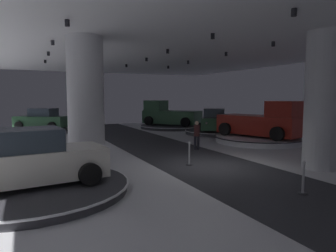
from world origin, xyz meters
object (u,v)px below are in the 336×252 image
at_px(pickup_truck_mid_right, 264,122).
at_px(display_platform_deep_left, 42,130).
at_px(display_car_far_right, 214,120).
at_px(display_platform_near_left, 34,188).
at_px(column_right, 323,101).
at_px(display_platform_deep_right, 172,126).
at_px(column_left, 86,101).
at_px(display_platform_far_right, 214,132).
at_px(display_car_near_left, 32,160).
at_px(display_car_deep_left, 42,120).
at_px(visitor_walking_near, 197,133).
at_px(pickup_truck_deep_right, 169,115).
at_px(display_platform_mid_right, 259,139).

distance_m(pickup_truck_mid_right, display_platform_deep_left, 17.59).
bearing_deg(display_car_far_right, display_platform_near_left, -142.28).
bearing_deg(column_right, display_platform_deep_left, 116.98).
distance_m(display_platform_deep_right, display_platform_deep_left, 11.36).
bearing_deg(column_left, display_platform_far_right, 30.79).
relative_size(display_platform_deep_right, display_platform_deep_left, 1.11).
relative_size(column_right, display_car_near_left, 1.26).
distance_m(display_car_deep_left, visitor_walking_near, 14.67).
xyz_separation_m(pickup_truck_deep_right, display_car_near_left, (-12.21, -16.21, -0.19)).
xyz_separation_m(pickup_truck_deep_right, display_platform_deep_left, (-11.07, 1.19, -1.06)).
bearing_deg(display_car_far_right, display_car_deep_left, 149.98).
bearing_deg(display_platform_deep_right, display_car_far_right, -80.33).
bearing_deg(display_platform_mid_right, column_left, -171.45).
height_order(display_car_deep_left, display_car_near_left, display_car_deep_left).
bearing_deg(display_platform_far_right, display_car_far_right, 54.94).
height_order(pickup_truck_deep_right, display_platform_far_right, pickup_truck_deep_right).
height_order(display_platform_deep_right, visitor_walking_near, visitor_walking_near).
height_order(column_right, display_car_far_right, column_right).
bearing_deg(display_platform_deep_right, column_left, -129.56).
relative_size(display_platform_mid_right, display_platform_deep_left, 1.05).
height_order(pickup_truck_mid_right, display_car_deep_left, pickup_truck_mid_right).
bearing_deg(display_platform_deep_right, pickup_truck_mid_right, -83.43).
bearing_deg(display_car_near_left, display_platform_far_right, 37.64).
relative_size(column_right, display_car_far_right, 1.23).
xyz_separation_m(pickup_truck_mid_right, display_car_near_left, (-13.66, -5.10, -0.27)).
height_order(column_left, display_platform_deep_left, column_left).
bearing_deg(display_car_deep_left, display_platform_deep_left, 146.08).
xyz_separation_m(column_left, pickup_truck_deep_right, (9.92, 12.50, -1.53)).
distance_m(display_platform_deep_left, display_car_near_left, 17.45).
bearing_deg(display_platform_deep_left, display_platform_deep_right, -7.27).
bearing_deg(display_car_near_left, pickup_truck_mid_right, 20.46).
bearing_deg(pickup_truck_deep_right, display_platform_deep_right, -51.43).
relative_size(display_platform_deep_right, display_car_far_right, 1.34).
bearing_deg(display_car_near_left, display_platform_mid_right, 21.72).
bearing_deg(display_platform_near_left, column_left, 58.57).
distance_m(pickup_truck_deep_right, visitor_walking_near, 12.16).
distance_m(display_platform_mid_right, display_platform_deep_left, 17.27).
xyz_separation_m(column_left, pickup_truck_mid_right, (11.37, 1.39, -1.44)).
relative_size(pickup_truck_mid_right, pickup_truck_deep_right, 1.04).
xyz_separation_m(column_left, display_platform_deep_left, (-1.15, 13.69, -2.59)).
relative_size(display_platform_deep_left, display_platform_near_left, 0.95).
xyz_separation_m(display_platform_deep_right, display_platform_near_left, (-12.38, -15.95, -0.01)).
distance_m(column_left, display_car_deep_left, 13.82).
xyz_separation_m(display_platform_mid_right, pickup_truck_deep_right, (-1.35, 10.81, 1.02)).
bearing_deg(display_platform_deep_left, visitor_walking_near, -60.17).
height_order(pickup_truck_deep_right, visitor_walking_near, pickup_truck_deep_right).
bearing_deg(display_platform_deep_right, display_platform_mid_right, -83.76).
height_order(display_platform_mid_right, display_platform_deep_right, display_platform_mid_right).
bearing_deg(pickup_truck_deep_right, column_right, -94.86).
distance_m(pickup_truck_mid_right, display_platform_near_left, 14.60).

